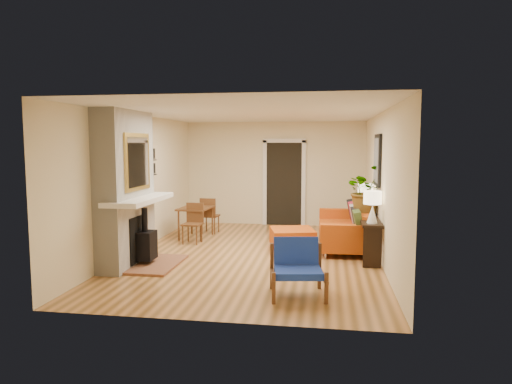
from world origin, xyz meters
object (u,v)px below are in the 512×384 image
ottoman (292,238)px  lamp_near (372,203)px  blue_chair (297,264)px  dining_table (199,213)px  lamp_far (365,194)px  houseplant (367,190)px  console_table (368,225)px  sofa (348,228)px

ottoman → lamp_near: bearing=-34.1°
blue_chair → dining_table: size_ratio=0.53×
dining_table → lamp_far: (3.51, -0.36, 0.52)m
dining_table → houseplant: 3.65m
blue_chair → dining_table: 4.17m
ottoman → console_table: size_ratio=0.53×
sofa → lamp_near: 1.56m
blue_chair → houseplant: size_ratio=0.89×
ottoman → dining_table: bearing=158.8°
console_table → lamp_near: bearing=-90.0°
sofa → blue_chair: (-0.81, -3.02, 0.03)m
sofa → console_table: 0.79m
lamp_far → houseplant: bearing=-91.3°
houseplant → blue_chair: bearing=-113.3°
blue_chair → lamp_far: bearing=69.6°
blue_chair → lamp_near: size_ratio=1.53×
blue_chair → lamp_far: size_ratio=1.53×
dining_table → ottoman: bearing=-21.2°
houseplant → ottoman: bearing=-179.2°
ottoman → sofa: bearing=20.6°
dining_table → console_table: size_ratio=0.84×
sofa → houseplant: bearing=-49.8°
console_table → houseplant: size_ratio=1.99×
dining_table → lamp_far: lamp_far is taller
lamp_near → ottoman: bearing=145.9°
houseplant → console_table: bearing=-88.1°
blue_chair → houseplant: 2.98m
lamp_near → lamp_far: 1.41m
lamp_near → lamp_far: (0.00, 1.41, 0.00)m
lamp_far → houseplant: 0.46m
blue_chair → houseplant: houseplant is taller
sofa → ottoman: sofa is taller
lamp_near → lamp_far: bearing=90.0°
ottoman → console_table: 1.47m
lamp_near → blue_chair: bearing=-124.5°
sofa → lamp_far: lamp_far is taller
console_table → ottoman: bearing=168.8°
houseplant → sofa: bearing=130.2°
sofa → houseplant: 0.96m
ottoman → blue_chair: 2.64m
sofa → ottoman: size_ratio=2.26×
sofa → lamp_far: 0.77m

